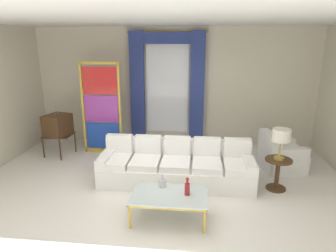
% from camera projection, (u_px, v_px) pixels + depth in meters
% --- Properties ---
extents(ground_plane, '(16.00, 16.00, 0.00)m').
position_uv_depth(ground_plane, '(158.00, 197.00, 5.30)').
color(ground_plane, white).
extents(wall_rear, '(8.00, 0.12, 3.00)m').
position_uv_depth(wall_rear, '(174.00, 87.00, 7.81)').
color(wall_rear, beige).
rests_on(wall_rear, ground).
extents(ceiling_slab, '(8.00, 7.60, 0.04)m').
position_uv_depth(ceiling_slab, '(163.00, 19.00, 5.23)').
color(ceiling_slab, white).
extents(curtained_window, '(2.00, 0.17, 2.70)m').
position_uv_depth(curtained_window, '(167.00, 78.00, 7.60)').
color(curtained_window, white).
rests_on(curtained_window, ground).
extents(couch_white_long, '(2.92, 0.93, 0.86)m').
position_uv_depth(couch_white_long, '(176.00, 166.00, 5.82)').
color(couch_white_long, white).
rests_on(couch_white_long, ground).
extents(coffee_table, '(1.16, 0.71, 0.41)m').
position_uv_depth(coffee_table, '(169.00, 197.00, 4.56)').
color(coffee_table, silver).
rests_on(coffee_table, ground).
extents(bottle_blue_decanter, '(0.11, 0.11, 0.22)m').
position_uv_depth(bottle_blue_decanter, '(163.00, 182.00, 4.76)').
color(bottle_blue_decanter, silver).
rests_on(bottle_blue_decanter, coffee_table).
extents(bottle_crystal_tall, '(0.08, 0.08, 0.29)m').
position_uv_depth(bottle_crystal_tall, '(187.00, 188.00, 4.51)').
color(bottle_crystal_tall, maroon).
rests_on(bottle_crystal_tall, coffee_table).
extents(vintage_tv, '(0.63, 0.69, 1.35)m').
position_uv_depth(vintage_tv, '(58.00, 126.00, 7.04)').
color(vintage_tv, '#472D19').
rests_on(vintage_tv, ground).
extents(armchair_white, '(0.94, 0.93, 0.80)m').
position_uv_depth(armchair_white, '(280.00, 156.00, 6.39)').
color(armchair_white, white).
rests_on(armchair_white, ground).
extents(stained_glass_divider, '(0.95, 0.05, 2.20)m').
position_uv_depth(stained_glass_divider, '(102.00, 111.00, 7.11)').
color(stained_glass_divider, gold).
rests_on(stained_glass_divider, ground).
extents(peacock_figurine, '(0.44, 0.60, 0.50)m').
position_uv_depth(peacock_figurine, '(115.00, 150.00, 6.95)').
color(peacock_figurine, beige).
rests_on(peacock_figurine, ground).
extents(round_side_table, '(0.48, 0.48, 0.59)m').
position_uv_depth(round_side_table, '(278.00, 171.00, 5.48)').
color(round_side_table, '#472D19').
rests_on(round_side_table, ground).
extents(table_lamp_brass, '(0.32, 0.32, 0.57)m').
position_uv_depth(table_lamp_brass, '(281.00, 136.00, 5.29)').
color(table_lamp_brass, '#B29338').
rests_on(table_lamp_brass, round_side_table).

